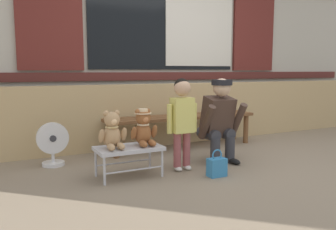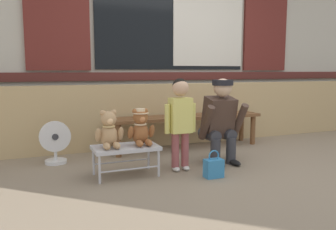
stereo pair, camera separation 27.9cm
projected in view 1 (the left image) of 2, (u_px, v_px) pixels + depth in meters
ground_plane at (240, 165)px, 3.82m from camera, size 60.00×60.00×0.00m
brick_low_wall at (179, 113)px, 5.03m from camera, size 8.06×0.25×0.85m
shop_facade at (163, 22)px, 5.31m from camera, size 8.22×0.26×3.52m
wooden_bench_long at (182, 120)px, 4.64m from camera, size 2.10×0.40×0.44m
small_display_bench at (129, 150)px, 3.38m from camera, size 0.64×0.36×0.30m
teddy_bear_plain at (112, 131)px, 3.29m from camera, size 0.28×0.26×0.36m
teddy_bear_with_hat at (144, 128)px, 3.43m from camera, size 0.28×0.27×0.36m
child_standing at (182, 114)px, 3.57m from camera, size 0.35×0.18×0.96m
adult_crouching at (220, 120)px, 3.92m from camera, size 0.50×0.49×0.95m
handbag_on_ground at (217, 167)px, 3.41m from camera, size 0.18×0.11×0.27m
floor_fan at (53, 144)px, 3.77m from camera, size 0.34×0.24×0.48m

